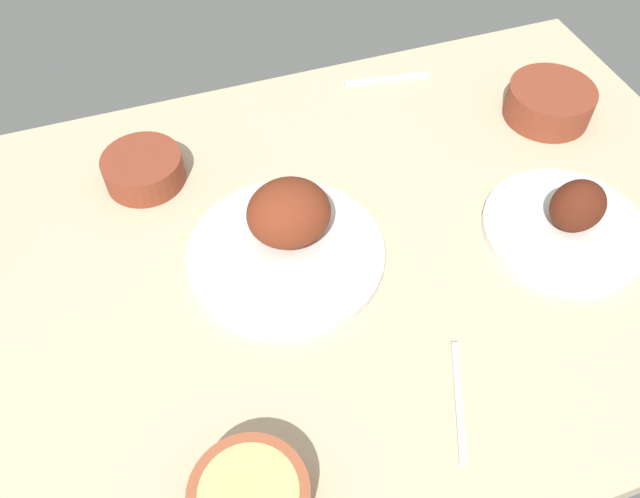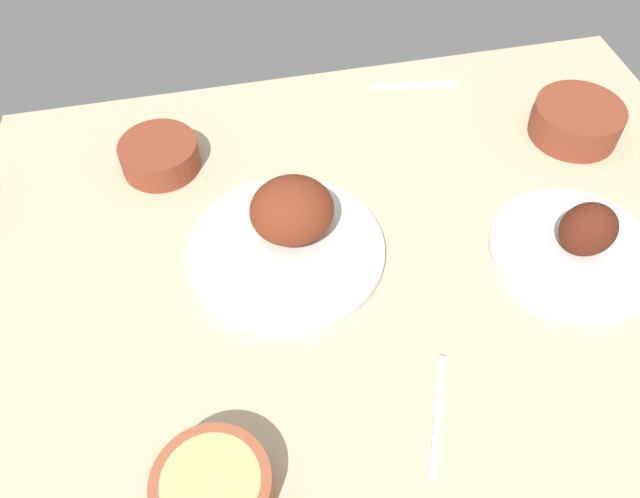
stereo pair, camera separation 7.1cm
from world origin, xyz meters
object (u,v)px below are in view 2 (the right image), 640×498
at_px(plate_near_viewer, 289,231).
at_px(plate_center_main, 578,244).
at_px(bowl_sauce, 159,154).
at_px(spoon_loose, 414,85).
at_px(fork_loose, 438,414).
at_px(bowl_onions, 577,120).
at_px(bowl_pasta, 213,489).

xyz_separation_m(plate_near_viewer, plate_center_main, (0.42, -0.11, -0.01)).
relative_size(bowl_sauce, spoon_loose, 0.78).
bearing_deg(fork_loose, bowl_sauce, 53.53).
distance_m(bowl_sauce, bowl_onions, 0.72).
bearing_deg(bowl_pasta, bowl_sauce, 92.57).
bearing_deg(plate_near_viewer, plate_center_main, -14.78).
bearing_deg(fork_loose, bowl_pasta, 121.51).
bearing_deg(spoon_loose, bowl_sauce, 22.01).
distance_m(plate_center_main, bowl_pasta, 0.62).
relative_size(plate_near_viewer, plate_center_main, 1.18).
bearing_deg(plate_center_main, spoon_loose, 104.18).
height_order(plate_center_main, fork_loose, plate_center_main).
xyz_separation_m(fork_loose, spoon_loose, (0.18, 0.65, 0.00)).
bearing_deg(fork_loose, spoon_loose, 8.18).
height_order(bowl_sauce, fork_loose, bowl_sauce).
distance_m(plate_center_main, bowl_onions, 0.28).
distance_m(fork_loose, spoon_loose, 0.67).
height_order(plate_near_viewer, bowl_pasta, plate_near_viewer).
relative_size(plate_near_viewer, spoon_loose, 1.79).
bearing_deg(bowl_onions, plate_center_main, -115.46).
height_order(plate_near_viewer, bowl_sauce, plate_near_viewer).
relative_size(plate_center_main, bowl_sauce, 1.93).
bearing_deg(bowl_sauce, plate_near_viewer, -50.44).
bearing_deg(bowl_sauce, spoon_loose, 13.61).
relative_size(bowl_onions, fork_loose, 0.92).
xyz_separation_m(bowl_sauce, bowl_onions, (0.72, -0.07, 0.01)).
distance_m(bowl_pasta, spoon_loose, 0.83).
xyz_separation_m(bowl_onions, spoon_loose, (-0.23, 0.19, -0.03)).
xyz_separation_m(bowl_pasta, fork_loose, (0.29, 0.04, -0.03)).
bearing_deg(plate_near_viewer, bowl_sauce, 129.56).
bearing_deg(bowl_sauce, bowl_pasta, -87.43).
relative_size(bowl_sauce, bowl_onions, 0.85).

